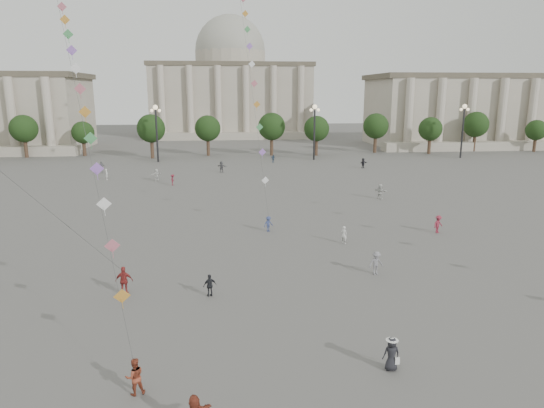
{
  "coord_description": "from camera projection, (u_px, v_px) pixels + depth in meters",
  "views": [
    {
      "loc": [
        -2.4,
        -23.17,
        13.02
      ],
      "look_at": [
        1.05,
        12.0,
        4.81
      ],
      "focal_mm": 32.0,
      "sensor_mm": 36.0,
      "label": 1
    }
  ],
  "objects": [
    {
      "name": "ground",
      "position": [
        274.0,
        344.0,
        25.63
      ],
      "size": [
        360.0,
        360.0,
        0.0
      ],
      "primitive_type": "plane",
      "color": "#575552",
      "rests_on": "ground"
    },
    {
      "name": "hall_east",
      "position": [
        532.0,
        110.0,
        121.9
      ],
      "size": [
        84.0,
        26.22,
        17.2
      ],
      "color": "#A39B89",
      "rests_on": "ground"
    },
    {
      "name": "hall_central",
      "position": [
        231.0,
        88.0,
        147.68
      ],
      "size": [
        48.3,
        34.3,
        35.5
      ],
      "color": "#A39B89",
      "rests_on": "ground"
    },
    {
      "name": "tree_row",
      "position": [
        236.0,
        130.0,
        100.03
      ],
      "size": [
        137.12,
        5.12,
        8.0
      ],
      "color": "#3C2C1E",
      "rests_on": "ground"
    },
    {
      "name": "lamp_post_mid_west",
      "position": [
        156.0,
        123.0,
        90.4
      ],
      "size": [
        2.0,
        0.9,
        10.65
      ],
      "color": "#262628",
      "rests_on": "ground"
    },
    {
      "name": "lamp_post_mid_east",
      "position": [
        315.0,
        122.0,
        93.26
      ],
      "size": [
        2.0,
        0.9,
        10.65
      ],
      "color": "#262628",
      "rests_on": "ground"
    },
    {
      "name": "lamp_post_far_east",
      "position": [
        463.0,
        121.0,
        96.12
      ],
      "size": [
        2.0,
        0.9,
        10.65
      ],
      "color": "#262628",
      "rests_on": "ground"
    },
    {
      "name": "person_crowd_0",
      "position": [
        273.0,
        159.0,
        90.69
      ],
      "size": [
        0.99,
        0.56,
        1.59
      ],
      "primitive_type": "imported",
      "rotation": [
        0.0,
        0.0,
        0.19
      ],
      "color": "navy",
      "rests_on": "ground"
    },
    {
      "name": "person_crowd_4",
      "position": [
        156.0,
        175.0,
        72.43
      ],
      "size": [
        1.65,
        1.45,
        1.81
      ],
      "primitive_type": "imported",
      "rotation": [
        0.0,
        0.0,
        3.8
      ],
      "color": "silver",
      "rests_on": "ground"
    },
    {
      "name": "person_crowd_6",
      "position": [
        376.0,
        263.0,
        35.21
      ],
      "size": [
        1.24,
        0.89,
        1.74
      ],
      "primitive_type": "imported",
      "rotation": [
        0.0,
        0.0,
        0.23
      ],
      "color": "slate",
      "rests_on": "ground"
    },
    {
      "name": "person_crowd_7",
      "position": [
        380.0,
        191.0,
        60.17
      ],
      "size": [
        1.64,
        1.61,
        1.88
      ],
      "primitive_type": "imported",
      "rotation": [
        0.0,
        0.0,
        2.37
      ],
      "color": "silver",
      "rests_on": "ground"
    },
    {
      "name": "person_crowd_8",
      "position": [
        438.0,
        224.0,
        45.61
      ],
      "size": [
        1.27,
        1.08,
        1.7
      ],
      "primitive_type": "imported",
      "rotation": [
        0.0,
        0.0,
        0.5
      ],
      "color": "maroon",
      "rests_on": "ground"
    },
    {
      "name": "person_crowd_9",
      "position": [
        363.0,
        163.0,
        84.39
      ],
      "size": [
        1.66,
        1.3,
        1.76
      ],
      "primitive_type": "imported",
      "rotation": [
        0.0,
        0.0,
        0.56
      ],
      "color": "black",
      "rests_on": "ground"
    },
    {
      "name": "person_crowd_10",
      "position": [
        107.0,
        174.0,
        73.23
      ],
      "size": [
        0.44,
        0.63,
        1.65
      ],
      "primitive_type": "imported",
      "rotation": [
        0.0,
        0.0,
        1.65
      ],
      "color": "silver",
      "rests_on": "ground"
    },
    {
      "name": "person_crowd_12",
      "position": [
        221.0,
        167.0,
        79.91
      ],
      "size": [
        1.76,
        1.42,
        1.88
      ],
      "primitive_type": "imported",
      "rotation": [
        0.0,
        0.0,
        2.56
      ],
      "color": "#5D5D62",
      "rests_on": "ground"
    },
    {
      "name": "person_crowd_13",
      "position": [
        344.0,
        235.0,
        42.46
      ],
      "size": [
        0.67,
        0.67,
        1.58
      ],
      "primitive_type": "imported",
      "rotation": [
        0.0,
        0.0,
        2.37
      ],
      "color": "silver",
      "rests_on": "ground"
    },
    {
      "name": "person_crowd_16",
      "position": [
        101.0,
        167.0,
        79.52
      ],
      "size": [
        1.21,
        0.91,
        1.91
      ],
      "primitive_type": "imported",
      "rotation": [
        0.0,
        0.0,
        0.46
      ],
      "color": "slate",
      "rests_on": "ground"
    },
    {
      "name": "person_crowd_17",
      "position": [
        173.0,
        180.0,
        68.92
      ],
      "size": [
        0.68,
        1.06,
        1.57
      ],
      "primitive_type": "imported",
      "rotation": [
        0.0,
        0.0,
        1.48
      ],
      "color": "maroon",
      "rests_on": "ground"
    },
    {
      "name": "tourist_0",
      "position": [
        124.0,
        281.0,
        31.69
      ],
      "size": [
        1.14,
        0.49,
        1.92
      ],
      "primitive_type": "imported",
      "rotation": [
        0.0,
        0.0,
        3.12
      ],
      "color": "maroon",
      "rests_on": "ground"
    },
    {
      "name": "tourist_4",
      "position": [
        210.0,
        285.0,
        31.46
      ],
      "size": [
        0.95,
        0.64,
        1.49
      ],
      "primitive_type": "imported",
      "rotation": [
        0.0,
        0.0,
        3.48
      ],
      "color": "#222328",
      "rests_on": "ground"
    },
    {
      "name": "kite_flyer_0",
      "position": [
        135.0,
        377.0,
        21.2
      ],
      "size": [
        1.0,
        0.89,
        1.71
      ],
      "primitive_type": "imported",
      "rotation": [
        0.0,
        0.0,
        3.48
      ],
      "color": "brown",
      "rests_on": "ground"
    },
    {
      "name": "kite_flyer_1",
      "position": [
        268.0,
        224.0,
        46.1
      ],
      "size": [
        1.11,
        0.92,
        1.49
      ],
      "primitive_type": "imported",
      "rotation": [
        0.0,
        0.0,
        0.45
      ],
      "color": "navy",
      "rests_on": "ground"
    },
    {
      "name": "hat_person",
      "position": [
        391.0,
        353.0,
        23.05
      ],
      "size": [
        0.83,
        0.6,
        1.69
      ],
      "color": "black",
      "rests_on": "ground"
    }
  ]
}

